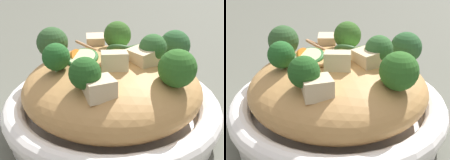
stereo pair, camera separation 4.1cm
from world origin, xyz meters
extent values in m
plane|color=#54554A|center=(0.00, 0.00, 0.00)|extent=(3.00, 3.00, 0.00)
cylinder|color=white|center=(0.00, 0.00, 0.01)|extent=(0.30, 0.30, 0.02)
torus|color=white|center=(0.00, 0.00, 0.04)|extent=(0.32, 0.32, 0.03)
ellipsoid|color=tan|center=(0.00, 0.00, 0.07)|extent=(0.26, 0.26, 0.09)
torus|color=#B17E55|center=(-0.03, 0.06, 0.11)|extent=(0.06, 0.06, 0.03)
torus|color=#BE804A|center=(-0.03, -0.01, 0.10)|extent=(0.07, 0.07, 0.03)
torus|color=#BE8549|center=(0.03, -0.01, 0.11)|extent=(0.07, 0.07, 0.02)
cone|color=#A5C46D|center=(0.01, 0.06, 0.11)|extent=(0.02, 0.02, 0.01)
sphere|color=#325A21|center=(0.01, 0.06, 0.13)|extent=(0.05, 0.05, 0.04)
cone|color=#9BB574|center=(-0.04, -0.07, 0.10)|extent=(0.02, 0.02, 0.02)
sphere|color=#214F1E|center=(-0.04, -0.07, 0.12)|extent=(0.04, 0.04, 0.04)
cone|color=#98C26F|center=(-0.09, 0.06, 0.09)|extent=(0.03, 0.03, 0.02)
sphere|color=#2E512A|center=(-0.09, 0.06, 0.12)|extent=(0.06, 0.06, 0.05)
cone|color=#9DB66F|center=(0.11, 0.05, 0.09)|extent=(0.02, 0.02, 0.01)
sphere|color=#2A552D|center=(0.11, 0.05, 0.11)|extent=(0.05, 0.05, 0.05)
cone|color=#A4BE71|center=(-0.07, -0.02, 0.10)|extent=(0.02, 0.02, 0.02)
sphere|color=#215823|center=(-0.07, -0.02, 0.12)|extent=(0.05, 0.05, 0.04)
cone|color=#9DC173|center=(0.06, -0.01, 0.11)|extent=(0.03, 0.03, 0.02)
sphere|color=#2F5B2C|center=(0.06, -0.01, 0.13)|extent=(0.05, 0.05, 0.04)
cone|color=#A2B873|center=(0.07, -0.06, 0.10)|extent=(0.03, 0.03, 0.02)
sphere|color=#2B5D22|center=(0.07, -0.06, 0.12)|extent=(0.06, 0.06, 0.05)
cylinder|color=orange|center=(0.02, 0.02, 0.11)|extent=(0.03, 0.03, 0.02)
cylinder|color=orange|center=(0.03, 0.00, 0.11)|extent=(0.03, 0.03, 0.02)
cylinder|color=orange|center=(-0.05, 0.01, 0.11)|extent=(0.03, 0.03, 0.02)
cylinder|color=beige|center=(-0.04, 0.00, 0.11)|extent=(0.05, 0.05, 0.02)
torus|color=#265C27|center=(-0.04, 0.00, 0.11)|extent=(0.06, 0.06, 0.02)
cylinder|color=#C3E099|center=(0.02, 0.02, 0.11)|extent=(0.04, 0.04, 0.03)
torus|color=#2D5226|center=(0.02, 0.02, 0.11)|extent=(0.05, 0.05, 0.03)
cylinder|color=beige|center=(0.03, 0.03, 0.11)|extent=(0.05, 0.05, 0.02)
torus|color=#295225|center=(0.03, 0.03, 0.11)|extent=(0.06, 0.06, 0.03)
cube|color=beige|center=(-0.02, 0.09, 0.11)|extent=(0.03, 0.03, 0.03)
cube|color=#D3B98F|center=(0.04, -0.01, 0.12)|extent=(0.05, 0.05, 0.03)
cube|color=beige|center=(-0.02, -0.08, 0.11)|extent=(0.04, 0.04, 0.02)
cube|color=#CBBC90|center=(0.00, -0.03, 0.12)|extent=(0.03, 0.03, 0.03)
camera|label=1|loc=(-0.04, -0.37, 0.25)|focal=44.63mm
camera|label=2|loc=(0.01, -0.37, 0.25)|focal=44.63mm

